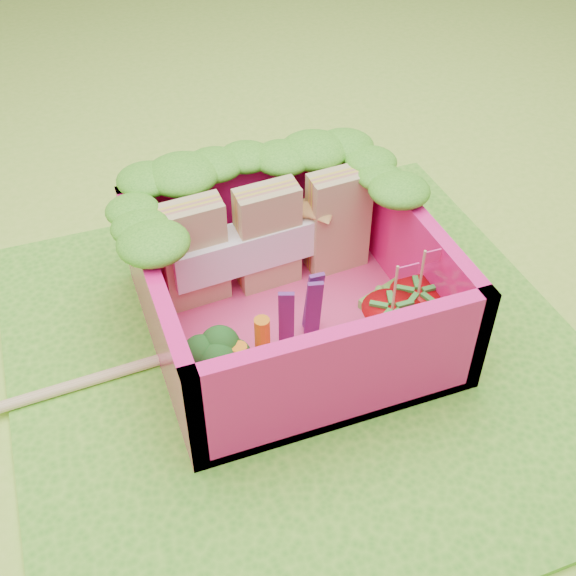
{
  "coord_description": "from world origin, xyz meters",
  "views": [
    {
      "loc": [
        -0.85,
        -2.14,
        2.49
      ],
      "look_at": [
        0.01,
        0.19,
        0.28
      ],
      "focal_mm": 45.0,
      "sensor_mm": 36.0,
      "label": 1
    }
  ],
  "objects_px": {
    "bento_box": "(290,283)",
    "chopsticks": "(49,393)",
    "sandwich_stack": "(269,237)",
    "broccoli": "(217,357)",
    "strawberry_left": "(390,330)",
    "strawberry_right": "(415,313)"
  },
  "relations": [
    {
      "from": "bento_box",
      "to": "chopsticks",
      "type": "distance_m",
      "value": 1.17
    },
    {
      "from": "bento_box",
      "to": "sandwich_stack",
      "type": "height_order",
      "value": "sandwich_stack"
    },
    {
      "from": "broccoli",
      "to": "chopsticks",
      "type": "relative_size",
      "value": 0.14
    },
    {
      "from": "broccoli",
      "to": "sandwich_stack",
      "type": "bearing_deg",
      "value": 53.22
    },
    {
      "from": "sandwich_stack",
      "to": "strawberry_left",
      "type": "distance_m",
      "value": 0.76
    },
    {
      "from": "sandwich_stack",
      "to": "strawberry_right",
      "type": "relative_size",
      "value": 2.11
    },
    {
      "from": "bento_box",
      "to": "sandwich_stack",
      "type": "relative_size",
      "value": 1.23
    },
    {
      "from": "strawberry_left",
      "to": "chopsticks",
      "type": "xyz_separation_m",
      "value": [
        -1.48,
        0.31,
        -0.17
      ]
    },
    {
      "from": "strawberry_right",
      "to": "chopsticks",
      "type": "height_order",
      "value": "strawberry_right"
    },
    {
      "from": "bento_box",
      "to": "chopsticks",
      "type": "bearing_deg",
      "value": -177.88
    },
    {
      "from": "bento_box",
      "to": "sandwich_stack",
      "type": "xyz_separation_m",
      "value": [
        0.01,
        0.31,
        0.04
      ]
    },
    {
      "from": "broccoli",
      "to": "chopsticks",
      "type": "bearing_deg",
      "value": 161.57
    },
    {
      "from": "sandwich_stack",
      "to": "chopsticks",
      "type": "xyz_separation_m",
      "value": [
        -1.15,
        -0.35,
        -0.3
      ]
    },
    {
      "from": "bento_box",
      "to": "chopsticks",
      "type": "xyz_separation_m",
      "value": [
        -1.14,
        -0.04,
        -0.25
      ]
    },
    {
      "from": "sandwich_stack",
      "to": "broccoli",
      "type": "xyz_separation_m",
      "value": [
        -0.44,
        -0.59,
        -0.1
      ]
    },
    {
      "from": "broccoli",
      "to": "bento_box",
      "type": "bearing_deg",
      "value": 32.79
    },
    {
      "from": "bento_box",
      "to": "broccoli",
      "type": "bearing_deg",
      "value": -147.21
    },
    {
      "from": "strawberry_left",
      "to": "strawberry_right",
      "type": "bearing_deg",
      "value": 20.25
    },
    {
      "from": "bento_box",
      "to": "broccoli",
      "type": "relative_size",
      "value": 4.23
    },
    {
      "from": "sandwich_stack",
      "to": "broccoli",
      "type": "distance_m",
      "value": 0.74
    },
    {
      "from": "broccoli",
      "to": "chopsticks",
      "type": "distance_m",
      "value": 0.77
    },
    {
      "from": "strawberry_right",
      "to": "broccoli",
      "type": "bearing_deg",
      "value": 178.87
    }
  ]
}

